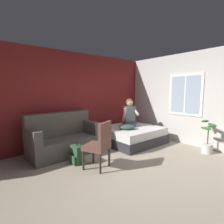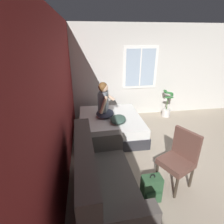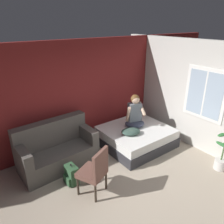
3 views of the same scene
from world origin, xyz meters
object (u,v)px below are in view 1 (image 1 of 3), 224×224
(bed, at_px, (131,135))
(throw_pillow, at_px, (127,127))
(couch, at_px, (63,139))
(backpack, at_px, (77,155))
(cell_phone, at_px, (129,129))
(side_chair, at_px, (99,143))
(person_seated, at_px, (130,115))
(potted_plant, at_px, (208,142))

(bed, distance_m, throw_pillow, 0.47)
(couch, xyz_separation_m, backpack, (-0.03, -0.75, -0.20))
(backpack, xyz_separation_m, cell_phone, (1.82, 0.21, 0.29))
(side_chair, bearing_deg, person_seated, 28.32)
(backpack, bearing_deg, couch, 88.06)
(person_seated, bearing_deg, couch, 172.73)
(bed, bearing_deg, cell_phone, -150.84)
(throw_pillow, height_order, cell_phone, throw_pillow)
(person_seated, bearing_deg, cell_phone, -137.95)
(bed, bearing_deg, throw_pillow, -155.06)
(side_chair, xyz_separation_m, person_seated, (1.89, 1.02, 0.30))
(side_chair, distance_m, person_seated, 2.16)
(couch, bearing_deg, potted_plant, -39.01)
(backpack, relative_size, throw_pillow, 0.95)
(cell_phone, bearing_deg, throw_pillow, 147.48)
(couch, distance_m, side_chair, 1.31)
(potted_plant, bearing_deg, backpack, 151.56)
(bed, height_order, potted_plant, potted_plant)
(bed, distance_m, couch, 2.09)
(throw_pillow, bearing_deg, backpack, -173.43)
(bed, bearing_deg, backpack, -170.46)
(bed, distance_m, backpack, 2.10)
(throw_pillow, bearing_deg, bed, 24.94)
(person_seated, bearing_deg, side_chair, -151.68)
(couch, xyz_separation_m, cell_phone, (1.79, -0.55, 0.09))
(person_seated, bearing_deg, throw_pillow, -142.55)
(couch, xyz_separation_m, throw_pillow, (1.73, -0.55, 0.16))
(person_seated, distance_m, cell_phone, 0.54)
(backpack, bearing_deg, bed, 9.54)
(backpack, bearing_deg, potted_plant, -28.44)
(throw_pillow, relative_size, cell_phone, 3.33)
(side_chair, distance_m, backpack, 0.67)
(potted_plant, bearing_deg, couch, 140.99)
(person_seated, xyz_separation_m, throw_pillow, (-0.37, -0.28, -0.29))
(cell_phone, bearing_deg, bed, -8.84)
(bed, bearing_deg, potted_plant, -66.78)
(person_seated, distance_m, throw_pillow, 0.55)
(couch, distance_m, person_seated, 2.16)
(person_seated, relative_size, throw_pillow, 1.82)
(bed, xyz_separation_m, backpack, (-2.07, -0.35, -0.04))
(couch, bearing_deg, person_seated, -7.27)
(bed, height_order, couch, couch)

